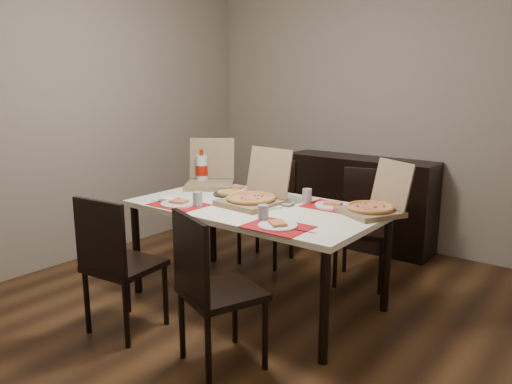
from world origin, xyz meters
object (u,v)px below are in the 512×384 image
dining_table (256,214)px  chair_far_left (269,206)px  soda_bottle (202,170)px  pizza_box_center (254,197)px  chair_near_right (210,285)px  chair_far_right (365,221)px  chair_near_left (116,260)px  dip_bowl (286,203)px  sideboard (359,202)px

dining_table → chair_far_left: bearing=120.1°
soda_bottle → pizza_box_center: bearing=-20.9°
chair_near_right → dining_table: bearing=111.7°
chair_far_right → chair_near_left: bearing=-115.2°
chair_far_right → dip_bowl: bearing=-110.2°
sideboard → chair_near_left: 2.68m
chair_far_left → chair_far_right: size_ratio=1.00×
sideboard → chair_near_right: 2.60m
chair_near_right → chair_far_right: 1.76m
sideboard → dip_bowl: 1.61m
sideboard → dip_bowl: (0.18, -1.57, 0.31)m
chair_near_right → chair_far_right: (0.10, 1.76, 0.00)m
sideboard → pizza_box_center: (-0.02, -1.69, 0.36)m
chair_far_right → chair_far_left: bearing=-175.2°
pizza_box_center → dining_table: bearing=-22.6°
chair_near_right → dip_bowl: size_ratio=7.99×
sideboard → dip_bowl: bearing=-83.6°
chair_near_left → pizza_box_center: bearing=68.1°
chair_near_left → chair_far_right: bearing=64.8°
chair_near_right → pizza_box_center: size_ratio=1.97×
chair_near_right → soda_bottle: (-1.20, 1.20, 0.37)m
dip_bowl → soda_bottle: bearing=169.2°
chair_far_left → pizza_box_center: bearing=-61.0°
pizza_box_center → dip_bowl: pizza_box_center is taller
pizza_box_center → dip_bowl: 0.24m
chair_near_left → dip_bowl: size_ratio=7.99×
chair_far_right → dip_bowl: 0.84m
dining_table → soda_bottle: bearing=159.0°
dining_table → chair_far_left: size_ratio=1.94×
sideboard → dip_bowl: size_ratio=12.89×
sideboard → chair_far_left: bearing=-117.5°
chair_near_left → soda_bottle: size_ratio=3.05×
chair_far_right → soda_bottle: (-1.31, -0.56, 0.37)m
sideboard → chair_near_left: (-0.41, -2.65, 0.06)m
chair_near_left → pizza_box_center: (0.38, 0.96, 0.30)m
chair_far_right → dip_bowl: size_ratio=7.99×
dining_table → pizza_box_center: (-0.03, 0.01, 0.13)m
chair_far_left → dip_bowl: bearing=-46.6°
pizza_box_center → chair_near_left: bearing=-111.9°
pizza_box_center → soda_bottle: size_ratio=1.55×
dining_table → chair_near_right: size_ratio=1.94×
sideboard → chair_near_right: (0.35, -2.58, 0.06)m
chair_far_right → pizza_box_center: pizza_box_center is taller
chair_near_left → dip_bowl: 1.25m
chair_near_right → pizza_box_center: bearing=112.9°
sideboard → dining_table: 1.72m
dining_table → chair_near_right: 0.95m
chair_near_right → chair_far_right: size_ratio=1.00×
chair_far_left → dip_bowl: (0.64, -0.68, 0.25)m
chair_far_right → dip_bowl: (-0.28, -0.76, 0.25)m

